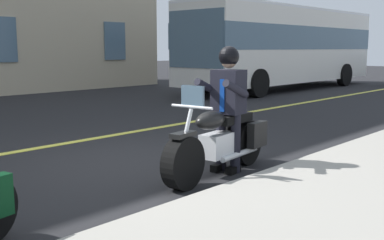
# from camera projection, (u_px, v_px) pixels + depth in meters

# --- Properties ---
(ground_plane) EXTENTS (80.00, 80.00, 0.00)m
(ground_plane) POSITION_uv_depth(u_px,v_px,m) (134.00, 163.00, 7.07)
(ground_plane) COLOR black
(lane_center_stripe) EXTENTS (60.00, 0.16, 0.01)m
(lane_center_stripe) POSITION_uv_depth(u_px,v_px,m) (61.00, 144.00, 8.40)
(lane_center_stripe) COLOR #E5DB4C
(lane_center_stripe) RESTS_ON ground_plane
(motorcycle_main) EXTENTS (2.22, 0.77, 1.26)m
(motorcycle_main) POSITION_uv_depth(u_px,v_px,m) (220.00, 142.00, 6.35)
(motorcycle_main) COLOR black
(motorcycle_main) RESTS_ON ground_plane
(rider_main) EXTENTS (0.67, 0.60, 1.74)m
(rider_main) POSITION_uv_depth(u_px,v_px,m) (228.00, 98.00, 6.42)
(rider_main) COLOR black
(rider_main) RESTS_ON ground_plane
(bus_near) EXTENTS (11.05, 2.70, 3.30)m
(bus_near) POSITION_uv_depth(u_px,v_px,m) (284.00, 44.00, 19.41)
(bus_near) COLOR white
(bus_near) RESTS_ON ground_plane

